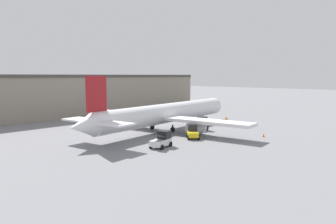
% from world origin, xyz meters
% --- Properties ---
extents(ground_plane, '(400.00, 400.00, 0.00)m').
position_xyz_m(ground_plane, '(0.00, 0.00, 0.00)').
color(ground_plane, slate).
extents(terminal_building, '(81.10, 15.88, 10.04)m').
position_xyz_m(terminal_building, '(-0.10, 34.71, 5.03)').
color(terminal_building, gray).
rests_on(terminal_building, ground_plane).
extents(airplane, '(41.97, 34.01, 9.80)m').
position_xyz_m(airplane, '(-0.94, -0.10, 2.94)').
color(airplane, white).
rests_on(airplane, ground_plane).
extents(ground_crew_worker, '(0.37, 0.37, 1.68)m').
position_xyz_m(ground_crew_worker, '(12.07, -4.76, 0.89)').
color(ground_crew_worker, '#1E2338').
rests_on(ground_crew_worker, ground_plane).
extents(baggage_tug, '(2.93, 2.49, 2.46)m').
position_xyz_m(baggage_tug, '(3.35, -5.04, 1.11)').
color(baggage_tug, beige).
rests_on(baggage_tug, ground_plane).
extents(belt_loader_truck, '(3.72, 2.65, 2.20)m').
position_xyz_m(belt_loader_truck, '(-11.43, -9.25, 1.04)').
color(belt_loader_truck, silver).
rests_on(belt_loader_truck, ground_plane).
extents(pushback_tug, '(3.17, 3.17, 2.20)m').
position_xyz_m(pushback_tug, '(-3.68, -8.58, 1.00)').
color(pushback_tug, yellow).
rests_on(pushback_tug, ground_plane).
extents(safety_cone_near, '(0.36, 0.36, 0.55)m').
position_xyz_m(safety_cone_near, '(4.97, -16.26, 0.28)').
color(safety_cone_near, '#EF590F').
rests_on(safety_cone_near, ground_plane).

